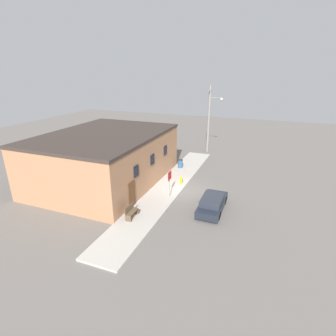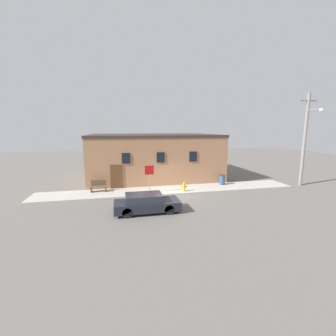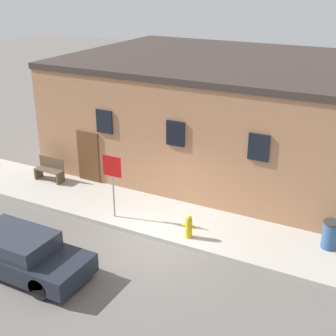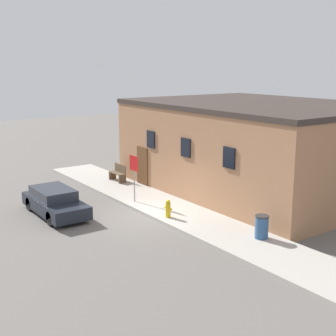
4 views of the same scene
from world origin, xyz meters
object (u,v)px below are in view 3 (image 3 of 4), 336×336
fire_hydrant (189,226)px  bench (50,170)px  parked_car (20,253)px  trash_bin (330,235)px  stop_sign (112,175)px

fire_hydrant → bench: bearing=168.4°
fire_hydrant → parked_car: 5.11m
fire_hydrant → bench: 7.01m
parked_car → trash_bin: bearing=33.9°
parked_car → bench: bearing=123.1°
trash_bin → parked_car: (-7.62, -5.12, -0.01)m
stop_sign → trash_bin: stop_sign is taller
stop_sign → parked_car: bearing=-100.7°
parked_car → stop_sign: bearing=79.3°
stop_sign → bench: size_ratio=1.84×
bench → trash_bin: bearing=0.2°
bench → parked_car: size_ratio=0.30×
bench → parked_car: (3.31, -5.08, 0.01)m
stop_sign → bench: bearing=161.2°
trash_bin → parked_car: bearing=-146.1°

